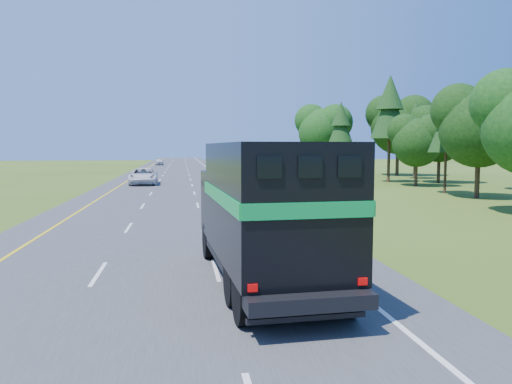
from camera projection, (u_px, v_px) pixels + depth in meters
road at (175, 183)px, 54.23m from camera, size 15.00×260.00×0.04m
lane_markings at (175, 183)px, 54.23m from camera, size 11.15×260.00×0.01m
horse_truck at (266, 209)px, 14.19m from camera, size 3.35×9.29×4.05m
white_suv at (143, 176)px, 52.56m from camera, size 3.11×6.38×1.74m
far_car at (159, 162)px, 108.64m from camera, size 1.69×4.12×1.40m
delineator at (354, 224)px, 22.08m from camera, size 0.09×0.05×1.04m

